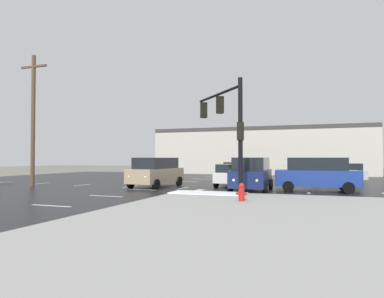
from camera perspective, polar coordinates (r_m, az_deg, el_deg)
ground_plane at (r=24.40m, az=-5.88°, el=-6.22°), size 120.00×120.00×0.00m
road_asphalt at (r=24.40m, az=-5.88°, el=-6.20°), size 44.00×44.00×0.02m
sidewalk_corner at (r=10.18m, az=28.20°, el=-12.35°), size 18.00×18.00×0.14m
snow_strip_curbside at (r=18.84m, az=2.61°, el=-7.12°), size 4.00×1.60×0.06m
lane_markings at (r=22.65m, az=-4.64°, el=-6.54°), size 36.15×36.15×0.01m
traffic_signal_mast at (r=18.81m, az=5.71°, el=4.76°), size 3.57×4.14×5.85m
fire_hydrant at (r=15.61m, az=8.03°, el=-6.92°), size 0.48×0.26×0.79m
strip_building_background at (r=46.46m, az=11.23°, el=-0.35°), size 26.69×8.00×5.83m
sedan_white at (r=25.04m, az=6.90°, el=-4.14°), size 2.22×4.61×1.58m
suv_blue at (r=22.44m, az=19.51°, el=-3.77°), size 4.94×2.43×2.03m
suv_navy at (r=21.52m, az=9.62°, el=-3.94°), size 2.31×4.89×2.03m
suv_tan at (r=24.57m, az=-5.85°, el=-3.65°), size 2.48×4.95×2.03m
sedan_silver at (r=30.63m, az=22.47°, el=-3.56°), size 4.68×2.45×1.58m
sedan_black at (r=36.48m, az=7.98°, el=-3.30°), size 4.66×2.38×1.58m
utility_pole_mid at (r=27.42m, az=-24.33°, el=4.63°), size 2.20×0.28×9.33m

